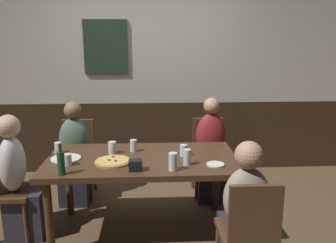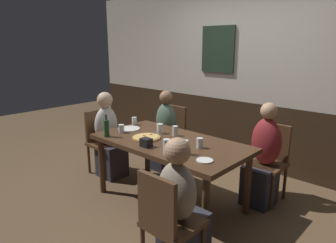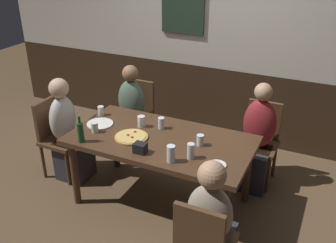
{
  "view_description": "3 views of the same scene",
  "coord_description": "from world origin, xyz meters",
  "px_view_note": "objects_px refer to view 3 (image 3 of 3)",
  "views": [
    {
      "loc": [
        0.07,
        -3.08,
        1.82
      ],
      "look_at": [
        0.24,
        0.09,
        1.06
      ],
      "focal_mm": 37.91,
      "sensor_mm": 36.0,
      "label": 1
    },
    {
      "loc": [
        2.16,
        -2.37,
        1.78
      ],
      "look_at": [
        0.03,
        -0.06,
        0.98
      ],
      "focal_mm": 32.75,
      "sensor_mm": 36.0,
      "label": 2
    },
    {
      "loc": [
        1.42,
        -2.83,
        2.47
      ],
      "look_at": [
        0.05,
        0.06,
        0.9
      ],
      "focal_mm": 40.82,
      "sensor_mm": 36.0,
      "label": 3
    }
  ],
  "objects_px": {
    "chair_right_far": "(260,138)",
    "plate_white_large": "(100,124)",
    "beer_glass_half": "(191,152)",
    "beer_bottle_green": "(81,132)",
    "condiment_caddy": "(140,148)",
    "chair_left_far": "(137,112)",
    "tumbler_short": "(161,124)",
    "beer_glass_tall": "(141,122)",
    "highball_clear": "(101,111)",
    "pizza": "(131,137)",
    "person_left_far": "(130,119)",
    "plate_white_small": "(217,165)",
    "dining_table": "(161,145)",
    "pint_glass_stout": "(95,128)",
    "person_right_near": "(211,232)",
    "person_head_west": "(69,137)",
    "person_right_far": "(256,145)",
    "tumbler_water": "(200,141)",
    "chair_head_west": "(57,134)",
    "pint_glass_amber": "(171,155)"
  },
  "relations": [
    {
      "from": "plate_white_large",
      "to": "plate_white_small",
      "type": "height_order",
      "value": "same"
    },
    {
      "from": "beer_glass_half",
      "to": "condiment_caddy",
      "type": "bearing_deg",
      "value": -166.93
    },
    {
      "from": "beer_glass_tall",
      "to": "plate_white_large",
      "type": "bearing_deg",
      "value": -161.25
    },
    {
      "from": "dining_table",
      "to": "person_right_far",
      "type": "xyz_separation_m",
      "value": [
        0.76,
        0.71,
        -0.17
      ]
    },
    {
      "from": "dining_table",
      "to": "chair_left_far",
      "type": "height_order",
      "value": "chair_left_far"
    },
    {
      "from": "person_left_far",
      "to": "plate_white_small",
      "type": "distance_m",
      "value": 1.7
    },
    {
      "from": "highball_clear",
      "to": "plate_white_large",
      "type": "relative_size",
      "value": 0.38
    },
    {
      "from": "chair_head_west",
      "to": "pint_glass_stout",
      "type": "distance_m",
      "value": 0.73
    },
    {
      "from": "pizza",
      "to": "condiment_caddy",
      "type": "distance_m",
      "value": 0.29
    },
    {
      "from": "chair_right_far",
      "to": "highball_clear",
      "type": "height_order",
      "value": "chair_right_far"
    },
    {
      "from": "beer_glass_half",
      "to": "beer_bottle_green",
      "type": "relative_size",
      "value": 0.54
    },
    {
      "from": "beer_bottle_green",
      "to": "plate_white_small",
      "type": "distance_m",
      "value": 1.28
    },
    {
      "from": "chair_left_far",
      "to": "tumbler_short",
      "type": "bearing_deg",
      "value": -45.39
    },
    {
      "from": "pint_glass_stout",
      "to": "condiment_caddy",
      "type": "bearing_deg",
      "value": -14.21
    },
    {
      "from": "chair_right_far",
      "to": "person_left_far",
      "type": "bearing_deg",
      "value": -173.91
    },
    {
      "from": "person_left_far",
      "to": "pint_glass_amber",
      "type": "height_order",
      "value": "person_left_far"
    },
    {
      "from": "beer_bottle_green",
      "to": "condiment_caddy",
      "type": "xyz_separation_m",
      "value": [
        0.59,
        0.06,
        -0.06
      ]
    },
    {
      "from": "plate_white_small",
      "to": "chair_left_far",
      "type": "bearing_deg",
      "value": 141.91
    },
    {
      "from": "person_left_far",
      "to": "tumbler_short",
      "type": "relative_size",
      "value": 9.76
    },
    {
      "from": "dining_table",
      "to": "condiment_caddy",
      "type": "distance_m",
      "value": 0.34
    },
    {
      "from": "beer_glass_tall",
      "to": "plate_white_large",
      "type": "xyz_separation_m",
      "value": [
        -0.41,
        -0.14,
        -0.05
      ]
    },
    {
      "from": "beer_glass_half",
      "to": "condiment_caddy",
      "type": "height_order",
      "value": "beer_glass_half"
    },
    {
      "from": "beer_glass_tall",
      "to": "chair_right_far",
      "type": "bearing_deg",
      "value": 35.18
    },
    {
      "from": "pizza",
      "to": "beer_bottle_green",
      "type": "relative_size",
      "value": 1.21
    },
    {
      "from": "tumbler_water",
      "to": "plate_white_small",
      "type": "height_order",
      "value": "tumbler_water"
    },
    {
      "from": "chair_right_far",
      "to": "tumbler_water",
      "type": "xyz_separation_m",
      "value": [
        -0.38,
        -0.84,
        0.29
      ]
    },
    {
      "from": "beer_glass_half",
      "to": "beer_bottle_green",
      "type": "xyz_separation_m",
      "value": [
        -1.03,
        -0.16,
        0.04
      ]
    },
    {
      "from": "person_right_far",
      "to": "plate_white_small",
      "type": "relative_size",
      "value": 7.47
    },
    {
      "from": "person_left_far",
      "to": "highball_clear",
      "type": "height_order",
      "value": "person_left_far"
    },
    {
      "from": "person_head_west",
      "to": "tumbler_short",
      "type": "bearing_deg",
      "value": 10.13
    },
    {
      "from": "beer_bottle_green",
      "to": "beer_glass_tall",
      "type": "bearing_deg",
      "value": 55.13
    },
    {
      "from": "chair_head_west",
      "to": "chair_right_far",
      "type": "relative_size",
      "value": 1.0
    },
    {
      "from": "plate_white_small",
      "to": "condiment_caddy",
      "type": "relative_size",
      "value": 1.41
    },
    {
      "from": "person_left_far",
      "to": "chair_head_west",
      "type": "bearing_deg",
      "value": -126.25
    },
    {
      "from": "person_right_near",
      "to": "pint_glass_amber",
      "type": "bearing_deg",
      "value": 143.12
    },
    {
      "from": "person_right_near",
      "to": "plate_white_small",
      "type": "relative_size",
      "value": 7.16
    },
    {
      "from": "pizza",
      "to": "plate_white_large",
      "type": "height_order",
      "value": "pizza"
    },
    {
      "from": "chair_right_far",
      "to": "plate_white_large",
      "type": "relative_size",
      "value": 3.29
    },
    {
      "from": "tumbler_short",
      "to": "plate_white_large",
      "type": "xyz_separation_m",
      "value": [
        -0.6,
        -0.19,
        -0.05
      ]
    },
    {
      "from": "pint_glass_stout",
      "to": "beer_bottle_green",
      "type": "relative_size",
      "value": 0.39
    },
    {
      "from": "person_left_far",
      "to": "plate_white_small",
      "type": "bearing_deg",
      "value": -33.72
    },
    {
      "from": "chair_left_far",
      "to": "plate_white_small",
      "type": "distance_m",
      "value": 1.79
    },
    {
      "from": "tumbler_water",
      "to": "person_right_near",
      "type": "bearing_deg",
      "value": -62.8
    },
    {
      "from": "beer_glass_tall",
      "to": "pint_glass_amber",
      "type": "bearing_deg",
      "value": -40.56
    },
    {
      "from": "person_right_near",
      "to": "beer_glass_tall",
      "type": "distance_m",
      "value": 1.38
    },
    {
      "from": "chair_left_far",
      "to": "beer_bottle_green",
      "type": "distance_m",
      "value": 1.3
    },
    {
      "from": "chair_left_far",
      "to": "person_right_far",
      "type": "relative_size",
      "value": 0.76
    },
    {
      "from": "plate_white_large",
      "to": "condiment_caddy",
      "type": "distance_m",
      "value": 0.71
    },
    {
      "from": "beer_bottle_green",
      "to": "plate_white_small",
      "type": "height_order",
      "value": "beer_bottle_green"
    },
    {
      "from": "chair_right_far",
      "to": "pint_glass_stout",
      "type": "distance_m",
      "value": 1.76
    }
  ]
}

